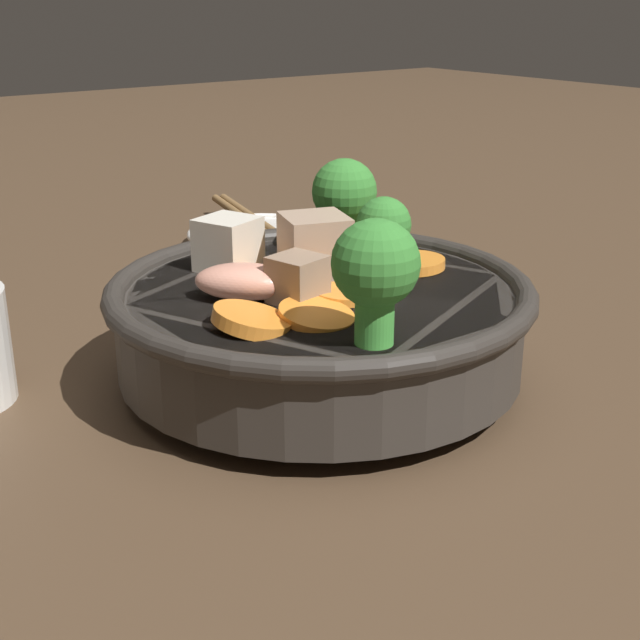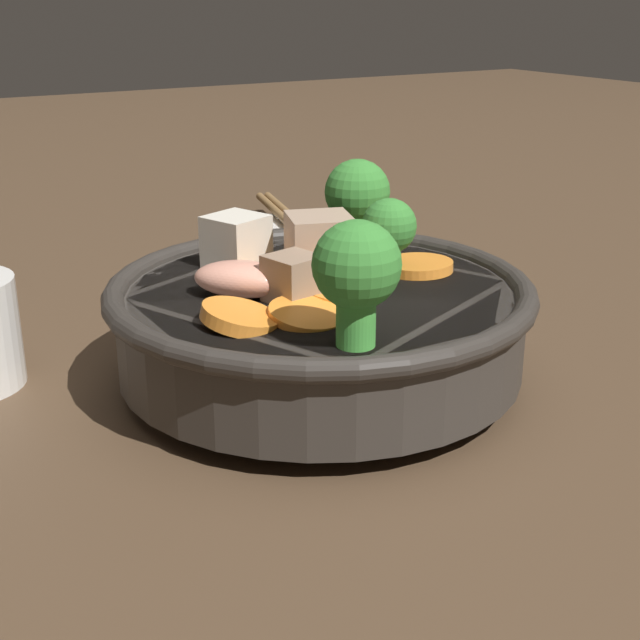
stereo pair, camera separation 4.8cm
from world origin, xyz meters
The scene contains 4 objects.
ground_plane centered at (0.00, 0.00, 0.00)m, with size 3.00×3.00×0.00m, color #4C3826.
stirfry_bowl centered at (0.00, 0.00, 0.04)m, with size 0.23×0.23×0.11m.
side_saucer centered at (0.13, 0.26, 0.01)m, with size 0.12×0.12×0.01m.
chopsticks_pair centered at (0.13, 0.26, 0.02)m, with size 0.07×0.23×0.01m.
Camera 2 is at (-0.23, -0.39, 0.21)m, focal length 50.00 mm.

